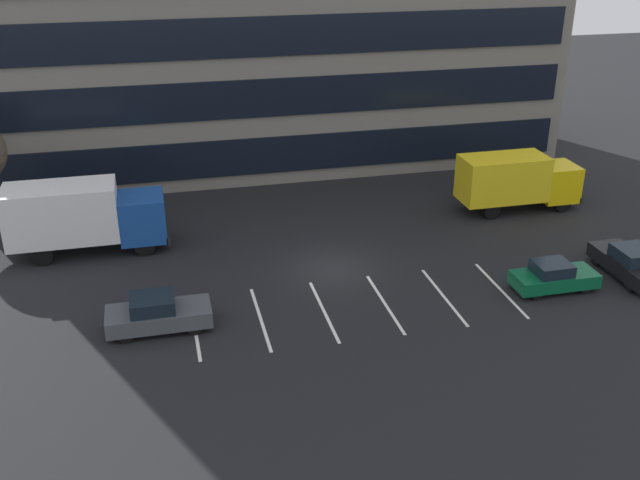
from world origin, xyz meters
name	(u,v)px	position (x,y,z in m)	size (l,w,h in m)	color
ground_plane	(333,268)	(0.00, 0.00, 0.00)	(120.00, 120.00, 0.00)	black
lot_markings	(355,307)	(0.00, -3.91, 0.00)	(14.14, 5.40, 0.01)	silver
box_truck_yellow_all	(517,180)	(12.11, 4.91, 1.84)	(7.07, 2.34, 3.28)	yellow
box_truck_blue	(83,215)	(-11.71, 4.73, 2.05)	(7.85, 2.60, 3.64)	#194799
sedan_forest	(554,277)	(9.31, -4.44, 0.66)	(3.87, 1.62, 1.39)	#0C5933
sedan_charcoal	(157,314)	(-8.47, -3.74, 0.73)	(4.31, 1.80, 1.54)	#474C51
sedan_black	(630,263)	(13.48, -4.09, 0.73)	(1.80, 4.29, 1.54)	black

